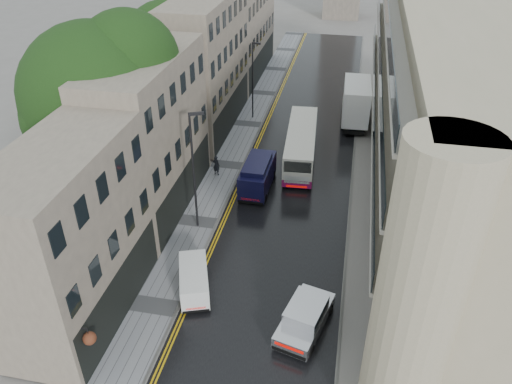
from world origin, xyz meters
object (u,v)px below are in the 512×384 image
at_px(navy_van, 240,184).
at_px(silver_hatchback, 278,332).
at_px(tree_near, 100,120).
at_px(cream_bus, 286,161).
at_px(tree_far, 171,68).
at_px(lamp_post_far, 253,81).
at_px(lamp_post_near, 194,173).
at_px(white_lorry, 344,109).
at_px(white_van, 182,298).
at_px(pedestrian, 216,165).

bearing_deg(navy_van, silver_hatchback, -68.24).
height_order(tree_near, cream_bus, tree_near).
relative_size(tree_far, silver_hatchback, 2.80).
height_order(silver_hatchback, lamp_post_far, lamp_post_far).
height_order(silver_hatchback, lamp_post_near, lamp_post_near).
bearing_deg(lamp_post_far, tree_near, -102.19).
distance_m(tree_far, lamp_post_far, 8.16).
distance_m(white_lorry, lamp_post_far, 9.13).
bearing_deg(lamp_post_near, tree_near, 144.97).
bearing_deg(navy_van, white_van, -92.45).
height_order(white_lorry, lamp_post_near, lamp_post_near).
xyz_separation_m(tree_far, silver_hatchback, (13.55, -23.26, -5.37)).
distance_m(tree_near, white_lorry, 23.32).
distance_m(cream_bus, navy_van, 4.96).
bearing_deg(white_van, pedestrian, 78.30).
distance_m(tree_near, navy_van, 10.87).
relative_size(navy_van, pedestrian, 3.02).
relative_size(white_lorry, silver_hatchback, 1.81).
bearing_deg(lamp_post_far, navy_van, -72.73).
distance_m(tree_near, silver_hatchback, 18.28).
xyz_separation_m(tree_near, lamp_post_near, (6.73, -1.25, -2.62)).
xyz_separation_m(tree_near, white_lorry, (15.69, 16.58, -4.80)).
distance_m(tree_far, silver_hatchback, 27.45).
height_order(white_van, pedestrian, pedestrian).
height_order(cream_bus, silver_hatchback, cream_bus).
height_order(white_van, navy_van, navy_van).
relative_size(cream_bus, lamp_post_far, 1.36).
distance_m(lamp_post_near, lamp_post_far, 18.64).
xyz_separation_m(cream_bus, lamp_post_far, (-4.89, 10.53, 2.46)).
relative_size(tree_near, navy_van, 2.75).
height_order(tree_far, silver_hatchback, tree_far).
height_order(tree_near, white_lorry, tree_near).
distance_m(silver_hatchback, navy_van, 13.94).
bearing_deg(lamp_post_near, lamp_post_far, 65.36).
relative_size(tree_far, white_van, 3.36).
distance_m(cream_bus, lamp_post_near, 9.92).
bearing_deg(tree_far, navy_van, -50.07).
bearing_deg(cream_bus, tree_far, 147.81).
distance_m(navy_van, lamp_post_near, 5.45).
xyz_separation_m(white_van, lamp_post_near, (-1.47, 7.66, 3.46)).
bearing_deg(navy_van, tree_near, -161.89).
bearing_deg(tree_far, tree_near, -91.32).
bearing_deg(lamp_post_far, tree_far, -136.76).
bearing_deg(tree_near, tree_far, 88.68).
xyz_separation_m(silver_hatchback, navy_van, (-4.97, 13.01, 0.45)).
bearing_deg(silver_hatchback, navy_van, 125.13).
bearing_deg(silver_hatchback, cream_bus, 111.52).
bearing_deg(pedestrian, white_lorry, -114.32).
height_order(white_van, lamp_post_far, lamp_post_far).
bearing_deg(tree_far, white_van, -70.17).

